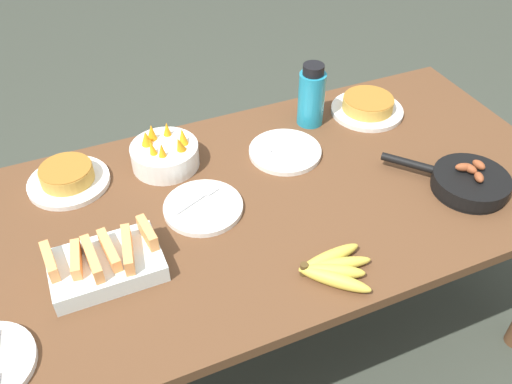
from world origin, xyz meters
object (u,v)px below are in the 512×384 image
Objects in this scene: frittata_plate_center at (368,106)px; empty_plate_near_front at (285,152)px; banana_bunch at (332,268)px; empty_plate_far_left at (203,207)px; fruit_bowl_mango at (165,154)px; frittata_plate_side at (68,177)px; melon_tray at (106,263)px; water_bottle at (311,96)px; skillet at (468,182)px.

empty_plate_near_front is (-0.36, -0.10, -0.02)m from frittata_plate_center.
banana_bunch is at bearing -102.18° from empty_plate_near_front.
empty_plate_far_left is 1.09× the size of fruit_bowl_mango.
frittata_plate_side is at bearing 169.50° from empty_plate_near_front.
melon_tray reaches higher than empty_plate_near_front.
banana_bunch is 0.64m from fruit_bowl_mango.
empty_plate_far_left is 1.04× the size of water_bottle.
empty_plate_near_front is at bearing 77.82° from banana_bunch.
skillet is 1.47× the size of water_bottle.
fruit_bowl_mango is at bearing -4.78° from frittata_plate_side.
frittata_plate_center is at bearing 15.29° from empty_plate_near_front.
empty_plate_near_front is at bearing 23.57° from empty_plate_far_left.
water_bottle reaches higher than fruit_bowl_mango.
banana_bunch is 0.91× the size of water_bottle.
frittata_plate_side is 1.07× the size of empty_plate_far_left.
fruit_bowl_mango is at bearing -179.74° from frittata_plate_center.
empty_plate_near_front is (0.61, 0.26, -0.03)m from melon_tray.
fruit_bowl_mango is (-0.36, 0.10, 0.03)m from empty_plate_near_front.
skillet is at bearing -16.92° from empty_plate_far_left.
frittata_plate_side is 0.81m from water_bottle.
melon_tray is at bearing 156.22° from banana_bunch.
water_bottle reaches higher than empty_plate_far_left.
frittata_plate_center is at bearing 51.33° from banana_bunch.
frittata_plate_side is 0.66m from empty_plate_near_front.
fruit_bowl_mango is 0.52m from water_bottle.
frittata_plate_side is at bearing 175.22° from fruit_bowl_mango.
banana_bunch is at bearing -66.33° from fruit_bowl_mango.
melon_tray is 1.09× the size of frittata_plate_center.
empty_plate_far_left is at bearing -156.43° from empty_plate_near_front.
empty_plate_near_front is at bearing -164.71° from frittata_plate_center.
melon_tray is 1.32× the size of fruit_bowl_mango.
melon_tray reaches higher than skillet.
banana_bunch is 0.67m from water_bottle.
empty_plate_near_front is at bearing 23.04° from melon_tray.
banana_bunch is 0.62× the size of skillet.
fruit_bowl_mango is (0.25, 0.36, 0.01)m from melon_tray.
skillet is 1.54× the size of fruit_bowl_mango.
melon_tray is at bearing -159.75° from frittata_plate_center.
banana_bunch is 0.81m from frittata_plate_side.
frittata_plate_side is at bearing 131.91° from banana_bunch.
water_bottle reaches higher than frittata_plate_center.
skillet is at bearing -30.75° from fruit_bowl_mango.
skillet is at bearing -62.17° from water_bottle.
empty_plate_near_front is (-0.41, 0.36, -0.02)m from skillet.
water_bottle is (0.15, 0.13, 0.09)m from empty_plate_near_front.
empty_plate_near_front is at bearing -10.50° from frittata_plate_side.
frittata_plate_side is at bearing 178.82° from frittata_plate_center.
banana_bunch is 0.86× the size of empty_plate_near_front.
water_bottle is at bearing 172.57° from frittata_plate_center.
frittata_plate_center is 1.01m from frittata_plate_side.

